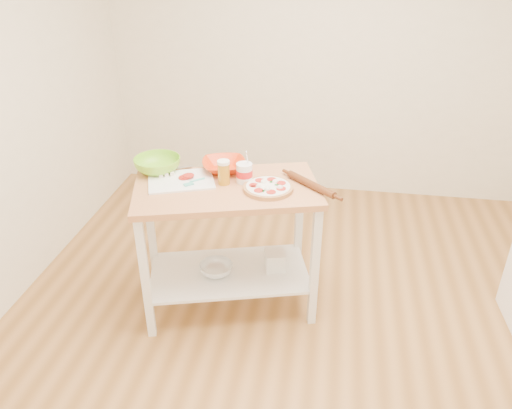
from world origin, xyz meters
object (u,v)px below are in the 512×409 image
Objects in this scene: shelf_bin at (275,260)px; prep_island at (228,222)px; knife at (167,170)px; shelf_glass_bowl at (216,269)px; rolling_pin at (311,185)px; pizza at (268,187)px; yogurt_tub at (244,173)px; orange_bowl at (224,166)px; spatula at (193,182)px; beer_pint at (224,172)px; cutting_board at (181,180)px; green_bowl at (158,165)px.

prep_island is at bearing -164.35° from shelf_bin.
knife reaches higher than shelf_glass_bowl.
shelf_glass_bowl is (-0.59, -0.10, -0.63)m from rolling_pin.
pizza is 0.26m from rolling_pin.
yogurt_tub is at bearing 33.00° from shelf_glass_bowl.
rolling_pin is at bearing 6.86° from prep_island.
orange_bowl is at bearing 138.31° from yogurt_tub.
shelf_bin is (0.20, 0.00, -0.64)m from yogurt_tub.
spatula is at bearing -170.09° from shelf_bin.
yogurt_tub reaches higher than orange_bowl.
beer_pint reaches higher than orange_bowl.
cutting_board is 0.16m from knife.
prep_island is at bearing -39.08° from spatula.
yogurt_tub is at bearing -24.96° from spatula.
knife is 0.52m from yogurt_tub.
green_bowl is (-0.06, 0.01, 0.03)m from knife.
spatula is 0.27m from orange_bowl.
prep_island is 4.47× the size of orange_bowl.
cutting_board is 3.71× the size of shelf_bin.
shelf_glass_bowl is at bearing -93.46° from orange_bowl.
prep_island reaches higher than shelf_bin.
prep_island is 0.36m from shelf_glass_bowl.
knife is (-0.42, 0.13, 0.27)m from prep_island.
shelf_bin is at bearing -30.56° from spatula.
orange_bowl is at bearing 10.99° from green_bowl.
spatula is 0.32m from yogurt_tub.
beer_pint is 1.18× the size of shelf_bin.
beer_pint is at bearing -18.29° from cutting_board.
rolling_pin reaches higher than knife.
spatula is 0.25m from knife.
beer_pint is 0.69m from shelf_glass_bowl.
rolling_pin is (0.72, 0.07, 0.01)m from spatula.
rolling_pin is at bearing -2.51° from yogurt_tub.
cutting_board is at bearing -177.35° from rolling_pin.
shelf_bin is (-0.21, 0.02, -0.60)m from rolling_pin.
green_bowl is at bearing 127.36° from cutting_board.
pizza is 1.36× the size of shelf_glass_bowl.
shelf_bin is (0.78, -0.06, -0.62)m from green_bowl.
orange_bowl reaches higher than cutting_board.
spatula is 0.57× the size of knife.
rolling_pin is (0.57, -0.16, -0.01)m from orange_bowl.
prep_island is 0.40m from cutting_board.
prep_island is at bearing -48.79° from knife.
yogurt_tub is at bearing -12.57° from cutting_board.
cutting_board reaches higher than knife.
green_bowl is 1.33× the size of shelf_glass_bowl.
green_bowl is 1.95× the size of beer_pint.
beer_pint reaches higher than prep_island.
spatula is 0.31m from green_bowl.
prep_island is 5.58× the size of shelf_glass_bowl.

